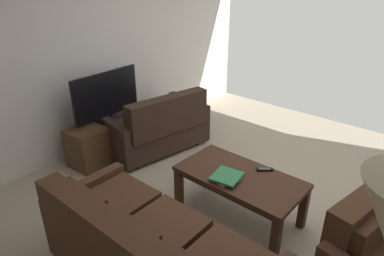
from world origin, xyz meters
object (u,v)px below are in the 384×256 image
(sofa_main, at_px, (150,254))
(flat_tv, at_px, (107,96))
(book_stack, at_px, (227,177))
(tv_remote, at_px, (265,169))
(tv_stand, at_px, (111,137))
(coffee_table, at_px, (239,181))
(loveseat_near, at_px, (156,125))

(sofa_main, xyz_separation_m, flat_tv, (1.98, -1.10, 0.47))
(sofa_main, bearing_deg, flat_tv, -29.10)
(book_stack, xyz_separation_m, tv_remote, (-0.19, -0.37, -0.01))
(tv_stand, xyz_separation_m, book_stack, (-1.93, 0.10, 0.25))
(tv_remote, bearing_deg, coffee_table, 59.14)
(sofa_main, relative_size, coffee_table, 1.55)
(loveseat_near, xyz_separation_m, book_stack, (-1.59, 0.59, 0.15))
(coffee_table, xyz_separation_m, book_stack, (0.05, 0.14, 0.10))
(flat_tv, distance_m, book_stack, 1.96)
(sofa_main, relative_size, tv_stand, 1.56)
(book_stack, bearing_deg, sofa_main, 92.74)
(flat_tv, relative_size, book_stack, 3.18)
(loveseat_near, height_order, coffee_table, loveseat_near)
(flat_tv, height_order, tv_remote, flat_tv)
(flat_tv, bearing_deg, loveseat_near, -124.36)
(coffee_table, relative_size, tv_stand, 1.00)
(tv_stand, height_order, tv_remote, tv_remote)
(loveseat_near, height_order, book_stack, loveseat_near)
(flat_tv, bearing_deg, sofa_main, 150.90)
(loveseat_near, relative_size, flat_tv, 1.49)
(loveseat_near, xyz_separation_m, flat_tv, (0.34, 0.50, 0.47))
(sofa_main, distance_m, coffee_table, 1.15)
(tv_stand, bearing_deg, book_stack, 177.10)
(loveseat_near, relative_size, tv_remote, 9.73)
(sofa_main, distance_m, flat_tv, 2.31)
(sofa_main, height_order, coffee_table, sofa_main)
(loveseat_near, xyz_separation_m, tv_stand, (0.34, 0.50, -0.10))
(coffee_table, bearing_deg, loveseat_near, -15.31)
(book_stack, bearing_deg, flat_tv, -2.87)
(sofa_main, xyz_separation_m, coffee_table, (-0.00, -1.15, 0.05))
(sofa_main, height_order, flat_tv, flat_tv)
(sofa_main, distance_m, tv_stand, 2.27)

